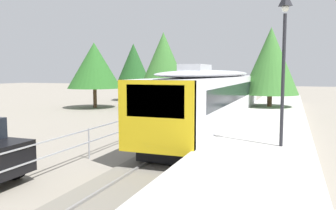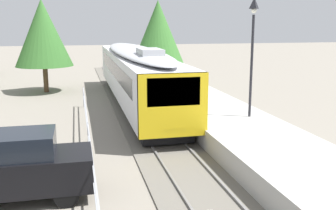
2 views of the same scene
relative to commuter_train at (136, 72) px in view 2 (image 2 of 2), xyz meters
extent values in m
plane|color=gray|center=(-3.00, -7.97, -2.15)|extent=(160.00, 160.00, 0.00)
cube|color=#6B665B|center=(0.00, -7.97, -2.12)|extent=(3.20, 60.00, 0.06)
cube|color=slate|center=(-0.72, -7.97, -2.05)|extent=(0.08, 60.00, 0.08)
cube|color=slate|center=(0.72, -7.97, -2.05)|extent=(0.08, 60.00, 0.08)
cube|color=silver|center=(0.00, 0.11, -0.18)|extent=(2.80, 20.06, 2.55)
cube|color=yellow|center=(0.00, -9.82, -0.18)|extent=(2.80, 0.24, 2.55)
cube|color=black|center=(0.00, -9.90, 0.38)|extent=(2.13, 0.08, 1.12)
cube|color=black|center=(0.00, 0.11, 0.23)|extent=(2.82, 16.85, 0.92)
ellipsoid|color=#B2B5BA|center=(0.00, 0.11, 1.27)|extent=(2.69, 19.25, 0.44)
cube|color=#B2B5BA|center=(0.00, -4.91, 1.55)|extent=(1.10, 2.20, 0.36)
cube|color=#EAE5C6|center=(0.00, -9.89, -1.18)|extent=(1.00, 0.10, 0.20)
cube|color=black|center=(0.00, -7.52, -1.73)|extent=(2.24, 3.20, 0.55)
cube|color=black|center=(0.00, 7.73, -1.73)|extent=(2.24, 3.20, 0.55)
cube|color=#B7B5AD|center=(3.25, -7.97, -1.70)|extent=(3.90, 60.00, 0.90)
cylinder|color=#232328|center=(4.07, -8.09, 1.05)|extent=(0.12, 0.12, 4.60)
pyramid|color=#232328|center=(4.07, -8.09, 3.85)|extent=(0.34, 0.34, 0.50)
sphere|color=silver|center=(4.07, -8.09, 3.53)|extent=(0.24, 0.24, 0.24)
cylinder|color=#9EA0A5|center=(-3.30, -8.97, -1.52)|extent=(0.06, 0.06, 1.25)
cylinder|color=#9EA0A5|center=(-3.30, 0.03, -1.52)|extent=(0.06, 0.06, 1.25)
cube|color=black|center=(-5.60, -12.91, -1.29)|extent=(4.61, 1.92, 1.00)
cube|color=black|center=(-5.80, -12.91, -0.45)|extent=(2.91, 1.69, 0.68)
cylinder|color=black|center=(-4.09, -12.07, -1.79)|extent=(0.72, 0.24, 0.72)
cylinder|color=black|center=(-4.08, -13.73, -1.79)|extent=(0.72, 0.24, 0.72)
cylinder|color=brown|center=(-5.96, 6.38, -1.16)|extent=(0.36, 0.36, 1.98)
cone|color=#38702D|center=(-5.96, 6.38, 2.28)|extent=(4.24, 4.24, 4.90)
cylinder|color=brown|center=(2.76, 6.39, -1.24)|extent=(0.36, 0.36, 1.82)
cone|color=#38702D|center=(2.76, 6.39, 2.22)|extent=(4.24, 4.24, 5.09)
camera|label=1|loc=(4.39, -20.51, 1.35)|focal=36.14mm
camera|label=2|loc=(-3.62, -24.48, 2.98)|focal=42.02mm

